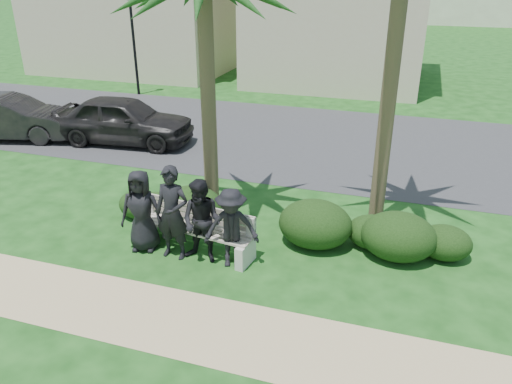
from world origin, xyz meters
TOP-DOWN VIEW (x-y plane):
  - ground at (0.00, 0.00)m, footprint 160.00×160.00m
  - footpath at (0.00, -1.80)m, footprint 30.00×1.60m
  - asphalt_street at (0.00, 8.00)m, footprint 160.00×8.00m
  - stucco_bldg_right at (-1.00, 18.00)m, footprint 8.40×8.40m
  - street_lamp at (-9.00, 12.00)m, footprint 0.36×0.36m
  - park_bench at (-1.00, 0.38)m, footprint 2.64×0.94m
  - man_a at (-1.97, 0.11)m, footprint 0.93×0.70m
  - man_b at (-1.25, 0.03)m, footprint 0.70×0.46m
  - man_c at (-0.65, 0.06)m, footprint 0.88×0.71m
  - man_d at (-0.06, 0.07)m, footprint 1.17×0.89m
  - hedge_a at (-2.36, 1.37)m, footprint 0.98×0.81m
  - hedge_b at (-2.77, 1.34)m, footprint 1.01×0.84m
  - hedge_c at (-1.47, 1.39)m, footprint 1.40×1.15m
  - hedge_d at (1.29, 1.35)m, footprint 1.52×1.25m
  - hedge_e at (2.95, 1.37)m, footprint 1.47×1.21m
  - hedge_f at (2.45, 1.63)m, footprint 1.05×0.87m
  - hedge_extra at (3.83, 1.63)m, footprint 1.05×0.87m
  - car_a at (-5.94, 5.88)m, footprint 4.63×2.22m
  - car_b at (-9.74, 5.09)m, footprint 4.56×2.57m

SIDE VIEW (x-z plane):
  - ground at x=0.00m, z-range 0.00..0.00m
  - footpath at x=0.00m, z-range -0.01..0.01m
  - asphalt_street at x=0.00m, z-range -0.01..0.01m
  - hedge_a at x=-2.36m, z-range 0.00..0.64m
  - hedge_b at x=-2.77m, z-range 0.00..0.66m
  - hedge_f at x=2.45m, z-range 0.00..0.69m
  - hedge_extra at x=3.83m, z-range 0.00..0.69m
  - park_bench at x=-1.00m, z-range -0.04..0.85m
  - hedge_c at x=-1.47m, z-range 0.00..0.91m
  - hedge_e at x=2.95m, z-range 0.00..0.96m
  - hedge_d at x=1.29m, z-range 0.00..0.99m
  - car_b at x=-9.74m, z-range 0.00..1.42m
  - car_a at x=-5.94m, z-range 0.00..1.53m
  - man_d at x=-0.06m, z-range 0.00..1.60m
  - man_c at x=-0.65m, z-range 0.00..1.69m
  - man_a at x=-1.97m, z-range 0.00..1.70m
  - man_b at x=-1.25m, z-range 0.00..1.90m
  - street_lamp at x=-9.00m, z-range 0.80..5.09m
  - stucco_bldg_right at x=-1.00m, z-range 0.01..7.31m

